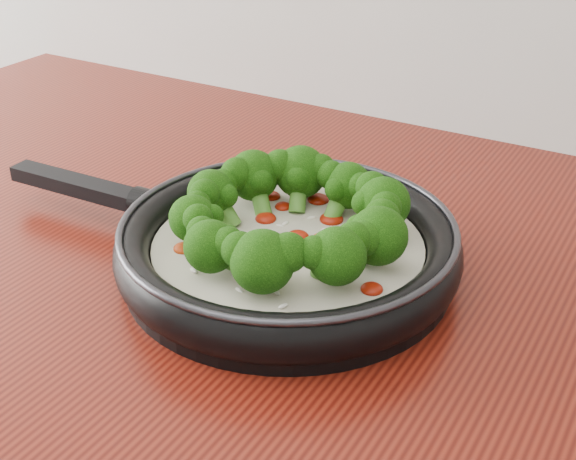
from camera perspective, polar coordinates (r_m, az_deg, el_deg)
The scene contains 1 object.
skillet at distance 0.77m, azimuth -0.10°, elevation -0.72°, with size 0.54×0.35×0.10m.
Camera 1 is at (0.34, 0.46, 1.32)m, focal length 48.46 mm.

